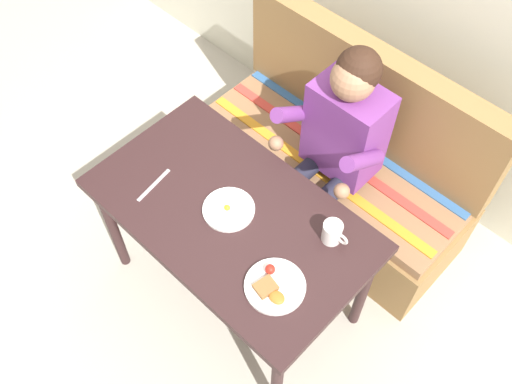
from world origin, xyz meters
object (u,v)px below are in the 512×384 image
couch (337,165)px  plate_eggs (228,210)px  knife (154,185)px  plate_breakfast (274,286)px  coffee_mug (333,232)px  person (336,141)px  table (232,223)px

couch → plate_eggs: 0.87m
plate_eggs → knife: size_ratio=1.09×
plate_breakfast → coffee_mug: size_ratio=2.00×
couch → person: bearing=-67.0°
couch → coffee_mug: bearing=-56.5°
plate_eggs → coffee_mug: (0.39, 0.19, 0.04)m
table → person: size_ratio=0.99×
couch → plate_eggs: (-0.01, -0.77, 0.41)m
knife → person: bearing=52.1°
couch → plate_breakfast: bearing=-68.0°
coffee_mug → knife: coffee_mug is taller
knife → table: bearing=13.2°
table → person: person is taller
table → plate_eggs: 0.09m
table → plate_eggs: (-0.01, -0.01, 0.09)m
knife → plate_eggs: bearing=13.2°
table → couch: bearing=90.0°
table → coffee_mug: size_ratio=10.17×
table → plate_breakfast: 0.39m
table → plate_eggs: bearing=-158.3°
couch → knife: (-0.33, -0.90, 0.40)m
couch → person: person is taller
plate_breakfast → knife: (-0.69, -0.00, -0.01)m
table → plate_breakfast: bearing=-19.5°
couch → plate_eggs: bearing=-90.9°
table → coffee_mug: 0.45m
coffee_mug → knife: (-0.72, -0.32, -0.05)m
person → coffee_mug: (0.31, -0.40, 0.04)m
table → knife: (-0.33, -0.13, 0.08)m
table → couch: (0.00, 0.76, -0.32)m
plate_eggs → coffee_mug: bearing=26.2°
table → knife: bearing=-158.4°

